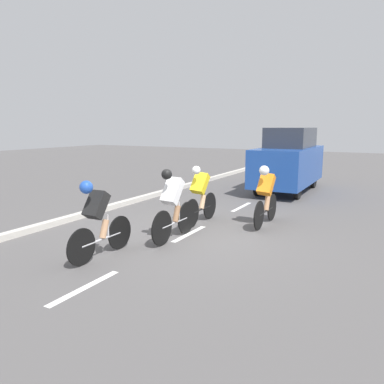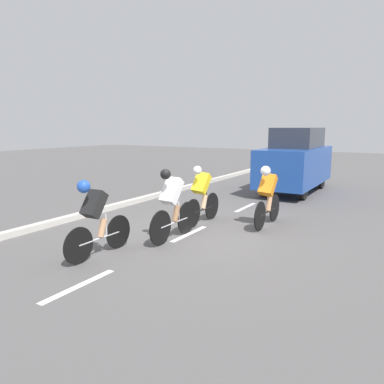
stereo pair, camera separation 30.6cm
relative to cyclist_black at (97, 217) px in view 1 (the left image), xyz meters
The scene contains 10 objects.
ground_plane 2.39m from the cyclist_black, 107.85° to the right, with size 60.00×60.00×0.00m, color #565454.
lane_stripe_near 1.49m from the cyclist_black, 122.89° to the left, with size 0.12×1.40×0.01m, color white.
lane_stripe_mid 2.37m from the cyclist_black, 108.04° to the right, with size 0.12×1.40×0.01m, color white.
lane_stripe_far 5.43m from the cyclist_black, 97.41° to the right, with size 0.12×1.40×0.01m, color white.
curb 3.36m from the cyclist_black, 40.33° to the right, with size 0.20×25.07×0.14m, color beige.
cyclist_black is the anchor object (origin of this frame).
cyclist_orange 4.09m from the cyclist_black, 118.47° to the right, with size 0.35×1.70×1.47m.
cyclist_yellow 3.07m from the cyclist_black, 99.37° to the right, with size 0.35×1.66×1.45m.
cyclist_white 1.69m from the cyclist_black, 111.36° to the right, with size 0.33×1.71×1.53m.
support_car 8.79m from the cyclist_black, 97.76° to the right, with size 1.70×4.27×2.31m.
Camera 1 is at (-3.88, 7.04, 2.35)m, focal length 35.00 mm.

